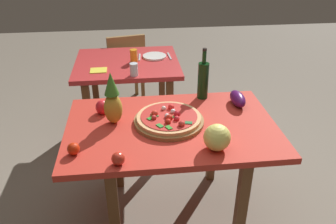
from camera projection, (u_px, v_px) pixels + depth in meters
The scene contains 19 objects.
ground_plane at pixel (171, 215), 2.50m from camera, with size 10.00×10.00×0.00m, color gray.
display_table at pixel (171, 138), 2.17m from camera, with size 1.31×0.84×0.77m.
background_table at pixel (128, 74), 3.16m from camera, with size 0.93×0.80×0.77m.
dining_chair at pixel (126, 66), 3.78m from camera, with size 0.47×0.47×0.85m.
pizza_board at pixel (169, 121), 2.15m from camera, with size 0.44×0.44×0.03m, color olive.
pizza at pixel (169, 117), 2.13m from camera, with size 0.40×0.40×0.06m.
wine_bottle at pixel (203, 80), 2.39m from camera, with size 0.08×0.08×0.37m.
pineapple_left at pixel (113, 101), 2.08m from camera, with size 0.11×0.11×0.34m.
melon at pixel (217, 137), 1.87m from camera, with size 0.15×0.15×0.15m, color #E2D966.
bell_pepper at pixel (102, 107), 2.24m from camera, with size 0.09×0.09×0.10m, color red.
eggplant at pixel (238, 99), 2.35m from camera, with size 0.20×0.09×0.09m, color #4B1254.
tomato_near_board at pixel (73, 149), 1.85m from camera, with size 0.07×0.07×0.07m, color red.
tomato_by_bottle at pixel (118, 159), 1.77m from camera, with size 0.07×0.07×0.07m, color red.
drinking_glass_juice at pixel (134, 56), 3.06m from camera, with size 0.07×0.07×0.12m, color orange.
drinking_glass_water at pixel (134, 69), 2.79m from camera, with size 0.07×0.07×0.10m, color silver.
dinner_plate at pixel (155, 56), 3.20m from camera, with size 0.22×0.22×0.02m, color white.
fork_utensil at pixel (140, 57), 3.18m from camera, with size 0.02×0.18×0.01m, color silver.
knife_utensil at pixel (169, 56), 3.21m from camera, with size 0.02×0.18×0.01m, color silver.
napkin_folded at pixel (99, 70), 2.91m from camera, with size 0.14×0.12×0.01m, color yellow.
Camera 1 is at (-0.23, -1.81, 1.88)m, focal length 36.54 mm.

